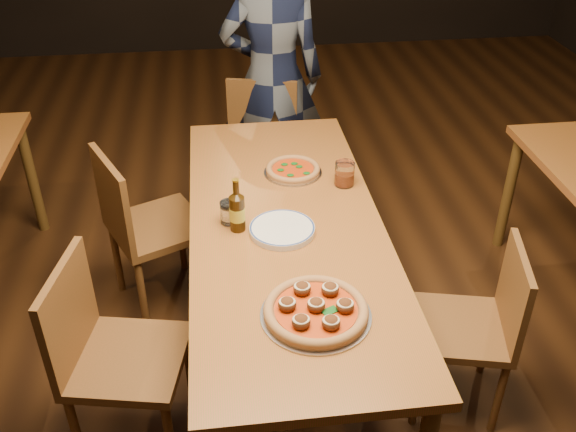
{
  "coord_description": "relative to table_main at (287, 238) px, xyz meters",
  "views": [
    {
      "loc": [
        -0.27,
        -2.2,
        2.24
      ],
      "look_at": [
        0.0,
        -0.05,
        0.82
      ],
      "focal_mm": 40.0,
      "sensor_mm": 36.0,
      "label": 1
    }
  ],
  "objects": [
    {
      "name": "pizza_margherita",
      "position": [
        0.08,
        0.42,
        0.09
      ],
      "size": [
        0.27,
        0.27,
        0.04
      ],
      "rotation": [
        0.0,
        0.0,
        0.23
      ],
      "color": "#B7B7BF",
      "rests_on": "table_main"
    },
    {
      "name": "ground",
      "position": [
        0.0,
        0.0,
        -0.68
      ],
      "size": [
        9.0,
        9.0,
        0.0
      ],
      "primitive_type": "plane",
      "color": "black"
    },
    {
      "name": "chair_main_e",
      "position": [
        0.68,
        -0.34,
        -0.27
      ],
      "size": [
        0.46,
        0.46,
        0.82
      ],
      "primitive_type": null,
      "rotation": [
        0.0,
        0.0,
        -1.8
      ],
      "color": "brown",
      "rests_on": "ground"
    },
    {
      "name": "plate_stack",
      "position": [
        -0.03,
        -0.06,
        0.08
      ],
      "size": [
        0.27,
        0.27,
        0.03
      ],
      "primitive_type": "cylinder",
      "color": "white",
      "rests_on": "table_main"
    },
    {
      "name": "chair_main_sw",
      "position": [
        -0.58,
        0.5,
        -0.22
      ],
      "size": [
        0.57,
        0.57,
        0.92
      ],
      "primitive_type": null,
      "rotation": [
        0.0,
        0.0,
        2.0
      ],
      "color": "brown",
      "rests_on": "ground"
    },
    {
      "name": "water_glass",
      "position": [
        -0.23,
        0.04,
        0.12
      ],
      "size": [
        0.08,
        0.08,
        0.1
      ],
      "primitive_type": "cylinder",
      "color": "white",
      "rests_on": "table_main"
    },
    {
      "name": "chair_end",
      "position": [
        -0.03,
        1.16,
        -0.23
      ],
      "size": [
        0.5,
        0.5,
        0.9
      ],
      "primitive_type": null,
      "rotation": [
        0.0,
        0.0,
        -0.23
      ],
      "color": "brown",
      "rests_on": "ground"
    },
    {
      "name": "beer_bottle",
      "position": [
        -0.2,
        -0.02,
        0.15
      ],
      "size": [
        0.06,
        0.06,
        0.23
      ],
      "rotation": [
        0.0,
        0.0,
        0.31
      ],
      "color": "black",
      "rests_on": "table_main"
    },
    {
      "name": "table_main",
      "position": [
        0.0,
        0.0,
        0.0
      ],
      "size": [
        0.8,
        2.0,
        0.75
      ],
      "color": "brown",
      "rests_on": "ground"
    },
    {
      "name": "diner",
      "position": [
        0.09,
        1.41,
        0.16
      ],
      "size": [
        0.64,
        0.45,
        1.68
      ],
      "primitive_type": "imported",
      "rotation": [
        0.0,
        0.0,
        3.07
      ],
      "color": "black",
      "rests_on": "ground"
    },
    {
      "name": "chair_main_nw",
      "position": [
        -0.66,
        -0.39,
        -0.23
      ],
      "size": [
        0.49,
        0.49,
        0.9
      ],
      "primitive_type": null,
      "rotation": [
        0.0,
        0.0,
        1.37
      ],
      "color": "brown",
      "rests_on": "ground"
    },
    {
      "name": "amber_glass",
      "position": [
        0.3,
        0.29,
        0.13
      ],
      "size": [
        0.09,
        0.09,
        0.11
      ],
      "primitive_type": "cylinder",
      "color": "#903710",
      "rests_on": "table_main"
    },
    {
      "name": "pizza_meatball",
      "position": [
        0.03,
        -0.57,
        0.1
      ],
      "size": [
        0.38,
        0.38,
        0.07
      ],
      "rotation": [
        0.0,
        0.0,
        -0.42
      ],
      "color": "#B7B7BF",
      "rests_on": "table_main"
    }
  ]
}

